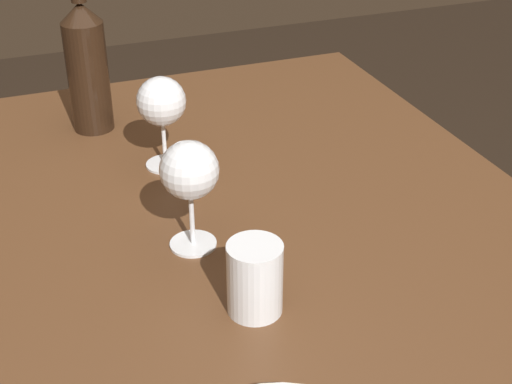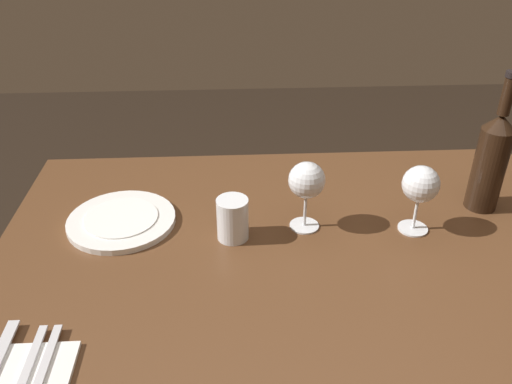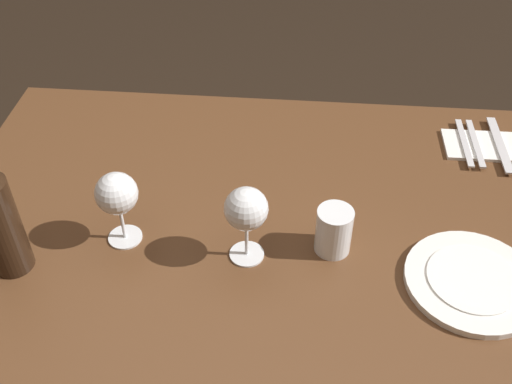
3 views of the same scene
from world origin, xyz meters
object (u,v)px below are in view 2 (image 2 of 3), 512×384
object	(u,v)px
water_tumbler	(233,221)
wine_bottle	(491,159)
wine_glass_right	(421,186)
fork_inner	(28,368)
wine_glass_left	(307,182)
dinner_plate	(122,220)
fork_outer	(44,367)
folded_napkin	(13,371)

from	to	relation	value
water_tumbler	wine_bottle	bearing A→B (deg)	-170.91
wine_glass_right	fork_inner	distance (m)	0.82
wine_glass_left	wine_bottle	xyz separation A→B (m)	(-0.43, -0.06, 0.01)
wine_bottle	dinner_plate	xyz separation A→B (m)	(0.84, 0.03, -0.12)
wine_glass_right	water_tumbler	size ratio (longest dim) A/B	1.65
wine_glass_left	fork_outer	distance (m)	0.61
wine_glass_left	fork_outer	world-z (taller)	wine_glass_left
dinner_plate	fork_outer	size ratio (longest dim) A/B	1.35
water_tumbler	fork_inner	world-z (taller)	water_tumbler
water_tumbler	fork_outer	distance (m)	0.47
water_tumbler	fork_inner	size ratio (longest dim) A/B	0.53
water_tumbler	fork_inner	distance (m)	0.48
wine_bottle	dinner_plate	world-z (taller)	wine_bottle
dinner_plate	wine_bottle	bearing A→B (deg)	-178.12
wine_glass_left	wine_glass_right	world-z (taller)	wine_glass_left
wine_glass_left	folded_napkin	xyz separation A→B (m)	(0.52, 0.38, -0.11)
wine_bottle	fork_outer	distance (m)	1.01
folded_napkin	dinner_plate	bearing A→B (deg)	-104.05
folded_napkin	fork_inner	world-z (taller)	fork_inner
wine_glass_right	folded_napkin	size ratio (longest dim) A/B	0.82
wine_glass_left	folded_napkin	distance (m)	0.65
wine_glass_left	folded_napkin	world-z (taller)	wine_glass_left
fork_inner	fork_outer	world-z (taller)	same
wine_bottle	fork_inner	size ratio (longest dim) A/B	1.83
dinner_plate	folded_napkin	size ratio (longest dim) A/B	1.27
wine_bottle	fork_inner	distance (m)	1.03
dinner_plate	wine_glass_left	bearing A→B (deg)	175.17
wine_glass_right	dinner_plate	distance (m)	0.66
fork_outer	dinner_plate	bearing A→B (deg)	-97.42
dinner_plate	folded_napkin	bearing A→B (deg)	75.95
dinner_plate	fork_inner	bearing A→B (deg)	79.23
wine_glass_left	dinner_plate	world-z (taller)	wine_glass_left
folded_napkin	fork_outer	size ratio (longest dim) A/B	1.06
wine_bottle	fork_inner	world-z (taller)	wine_bottle
wine_glass_right	fork_inner	bearing A→B (deg)	26.08
wine_glass_right	water_tumbler	bearing A→B (deg)	1.18
dinner_plate	folded_napkin	xyz separation A→B (m)	(0.10, 0.42, -0.00)
water_tumbler	fork_outer	world-z (taller)	water_tumbler
dinner_plate	wine_glass_right	bearing A→B (deg)	174.89
fork_inner	wine_glass_right	bearing A→B (deg)	-153.92
folded_napkin	fork_inner	size ratio (longest dim) A/B	1.06
dinner_plate	fork_outer	distance (m)	0.42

